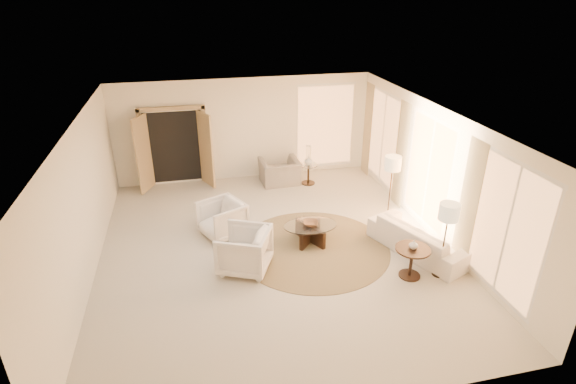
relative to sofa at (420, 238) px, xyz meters
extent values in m
cube|color=beige|center=(-2.90, 0.74, -0.33)|extent=(7.00, 8.00, 0.02)
cube|color=white|center=(-2.90, 0.74, 2.48)|extent=(7.00, 8.00, 0.02)
cube|color=white|center=(-2.90, 4.74, 1.08)|extent=(7.00, 0.04, 2.80)
cube|color=white|center=(-2.90, -3.26, 1.08)|extent=(7.00, 0.04, 2.80)
cube|color=white|center=(-6.40, 0.74, 1.08)|extent=(0.04, 8.00, 2.80)
cube|color=white|center=(0.60, 0.74, 1.08)|extent=(0.04, 8.00, 2.80)
cube|color=tan|center=(-4.80, 4.63, 0.76)|extent=(1.80, 0.12, 2.16)
cube|color=tan|center=(-5.60, 4.36, 0.71)|extent=(0.35, 0.66, 2.00)
cube|color=tan|center=(-4.00, 4.36, 0.71)|extent=(0.35, 0.66, 2.00)
cylinder|color=#433621|center=(-2.08, 0.61, -0.31)|extent=(3.89, 3.89, 0.01)
imported|color=white|center=(0.00, 0.00, 0.00)|extent=(1.62, 2.33, 0.63)
imported|color=white|center=(-3.87, 1.57, 0.12)|extent=(1.08, 1.11, 0.87)
imported|color=white|center=(-3.58, 0.18, 0.15)|extent=(1.15, 1.18, 0.94)
imported|color=gray|center=(-2.07, 4.06, 0.14)|extent=(1.08, 0.73, 0.91)
cube|color=black|center=(-2.08, 0.87, -0.13)|extent=(0.48, 0.79, 0.38)
cube|color=black|center=(-2.08, 0.87, -0.13)|extent=(0.62, 0.69, 0.38)
cylinder|color=white|center=(-2.08, 0.87, 0.09)|extent=(1.26, 1.26, 0.02)
cylinder|color=black|center=(-0.57, -0.75, -0.30)|extent=(0.41, 0.41, 0.03)
cylinder|color=black|center=(-0.57, -0.75, -0.02)|extent=(0.06, 0.06, 0.58)
cylinder|color=black|center=(-0.57, -0.75, 0.28)|extent=(0.65, 0.65, 0.03)
cylinder|color=black|center=(-1.31, 3.86, -0.30)|extent=(0.37, 0.37, 0.03)
cylinder|color=black|center=(-1.31, 3.86, -0.04)|extent=(0.06, 0.06, 0.53)
cylinder|color=white|center=(-1.31, 3.86, 0.23)|extent=(0.48, 0.48, 0.03)
cylinder|color=black|center=(0.00, 1.51, -0.30)|extent=(0.26, 0.26, 0.03)
cylinder|color=black|center=(0.00, 1.51, 0.34)|extent=(0.03, 0.03, 1.31)
cylinder|color=beige|center=(0.00, 1.51, 1.07)|extent=(0.37, 0.37, 0.32)
cylinder|color=black|center=(0.00, -0.83, -0.30)|extent=(0.26, 0.26, 0.03)
cylinder|color=black|center=(0.00, -0.83, 0.32)|extent=(0.03, 0.03, 1.28)
cylinder|color=beige|center=(0.00, -0.83, 1.04)|extent=(0.37, 0.37, 0.31)
imported|color=brown|center=(-2.08, 0.87, 0.14)|extent=(0.37, 0.37, 0.08)
imported|color=silver|center=(-0.57, -0.75, 0.38)|extent=(0.21, 0.21, 0.17)
imported|color=silver|center=(-1.31, 3.86, 0.36)|extent=(0.28, 0.28, 0.25)
camera|label=1|loc=(-4.38, -7.10, 4.75)|focal=28.00mm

